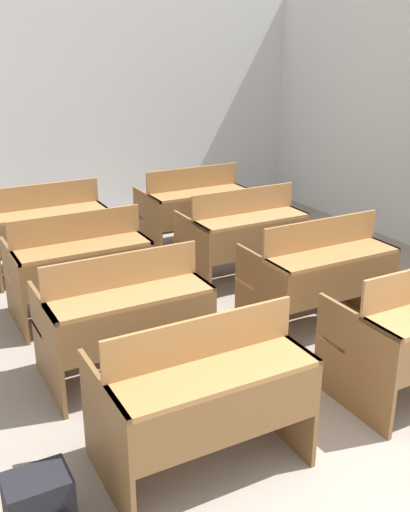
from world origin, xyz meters
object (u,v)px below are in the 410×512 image
at_px(bench_front_left, 202,394).
at_px(bench_third_left, 79,265).
at_px(bench_third_right, 243,235).
at_px(schoolbag, 39,504).
at_px(bench_second_left, 124,316).
at_px(bench_back_right, 193,208).
at_px(bench_back_left, 47,229).
at_px(bench_second_right, 319,273).

relative_size(bench_front_left, bench_third_left, 1.00).
bearing_deg(bench_third_right, schoolbag, -138.52).
bearing_deg(schoolbag, bench_second_left, 51.83).
relative_size(bench_third_right, bench_back_right, 1.00).
relative_size(bench_back_left, schoolbag, 3.50).
bearing_deg(bench_second_right, bench_third_left, 146.71).
bearing_deg(bench_second_left, bench_third_left, 89.29).
xyz_separation_m(bench_third_right, bench_back_right, (0.01, 1.10, 0.00)).
relative_size(bench_second_right, bench_third_right, 1.00).
xyz_separation_m(bench_front_left, bench_back_right, (1.66, 3.32, 0.00)).
distance_m(bench_second_left, bench_back_left, 2.23).
height_order(bench_second_left, schoolbag, bench_second_left).
xyz_separation_m(bench_front_left, bench_back_left, (0.01, 3.34, 0.00)).
distance_m(bench_second_right, bench_back_right, 2.23).
height_order(bench_third_right, bench_back_left, same).
distance_m(bench_second_right, bench_third_right, 1.13).
bearing_deg(bench_third_right, bench_second_left, -146.02).
height_order(bench_back_left, bench_back_right, same).
bearing_deg(schoolbag, bench_back_left, 74.57).
relative_size(bench_front_left, bench_third_right, 1.00).
bearing_deg(bench_back_right, bench_second_right, -89.63).
distance_m(bench_second_left, bench_back_right, 2.78).
xyz_separation_m(bench_second_right, bench_third_left, (-1.68, 1.10, 0.00)).
bearing_deg(bench_second_right, schoolbag, -156.38).
bearing_deg(schoolbag, bench_front_left, 2.59).
relative_size(bench_front_left, bench_back_right, 1.00).
bearing_deg(bench_third_left, bench_second_left, -90.71).
xyz_separation_m(bench_third_left, bench_third_right, (1.65, 0.03, 0.00)).
distance_m(bench_second_right, bench_third_left, 2.01).
bearing_deg(bench_third_left, bench_third_right, 1.03).
height_order(bench_second_left, bench_third_left, same).
relative_size(bench_second_left, bench_third_right, 1.00).
height_order(bench_front_left, bench_second_left, same).
height_order(bench_second_left, bench_back_right, same).
bearing_deg(bench_third_left, bench_back_left, 89.09).
bearing_deg(bench_second_left, bench_second_right, -0.37).
relative_size(bench_second_left, bench_back_left, 1.00).
distance_m(bench_front_left, bench_second_right, 2.00).
xyz_separation_m(bench_front_left, bench_second_right, (1.67, 1.09, 0.00)).
height_order(bench_front_left, schoolbag, bench_front_left).
relative_size(bench_second_right, bench_third_left, 1.00).
relative_size(bench_third_left, bench_back_right, 1.00).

